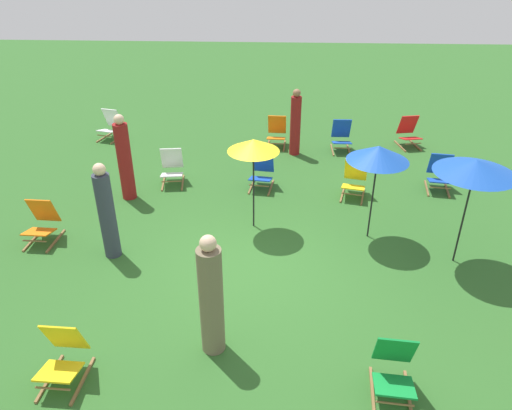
% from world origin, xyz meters
% --- Properties ---
extents(ground_plane, '(40.00, 40.00, 0.00)m').
position_xyz_m(ground_plane, '(0.00, 0.00, 0.00)').
color(ground_plane, '#2D6026').
extents(deckchair_0, '(0.57, 0.82, 0.83)m').
position_xyz_m(deckchair_0, '(0.04, 2.96, 0.37)').
color(deckchair_0, olive).
rests_on(deckchair_0, ground).
extents(deckchair_1, '(0.63, 0.85, 0.83)m').
position_xyz_m(deckchair_1, '(2.06, 2.65, 0.37)').
color(deckchair_1, olive).
rests_on(deckchair_1, ground).
extents(deckchair_2, '(0.57, 0.81, 0.83)m').
position_xyz_m(deckchair_2, '(-2.01, 3.07, 0.37)').
color(deckchair_2, olive).
rests_on(deckchair_2, ground).
extents(deckchair_3, '(0.48, 0.76, 0.83)m').
position_xyz_m(deckchair_3, '(2.05, 5.21, 0.37)').
color(deckchair_3, olive).
rests_on(deckchair_3, ground).
extents(deckchair_4, '(0.52, 0.78, 0.83)m').
position_xyz_m(deckchair_4, '(0.34, 5.43, 0.37)').
color(deckchair_4, olive).
rests_on(deckchair_4, ground).
extents(deckchair_6, '(0.61, 0.84, 0.83)m').
position_xyz_m(deckchair_6, '(3.88, 5.60, 0.37)').
color(deckchair_6, olive).
rests_on(deckchair_6, ground).
extents(deckchair_8, '(0.58, 0.82, 0.83)m').
position_xyz_m(deckchair_8, '(3.98, 3.05, 0.37)').
color(deckchair_8, olive).
rests_on(deckchair_8, ground).
extents(deckchair_9, '(0.50, 0.78, 0.83)m').
position_xyz_m(deckchair_9, '(-3.92, 0.56, 0.37)').
color(deckchair_9, olive).
rests_on(deckchair_9, ground).
extents(deckchair_10, '(0.65, 0.86, 0.83)m').
position_xyz_m(deckchair_10, '(-4.29, 5.75, 0.37)').
color(deckchair_10, olive).
rests_on(deckchair_10, ground).
extents(deckchair_11, '(0.54, 0.80, 0.83)m').
position_xyz_m(deckchair_11, '(1.87, -2.60, 0.37)').
color(deckchair_11, olive).
rests_on(deckchair_11, ground).
extents(deckchair_12, '(0.50, 0.78, 0.83)m').
position_xyz_m(deckchair_12, '(-2.24, -2.59, 0.37)').
color(deckchair_12, olive).
rests_on(deckchair_12, ground).
extents(umbrella_0, '(1.29, 1.29, 1.93)m').
position_xyz_m(umbrella_0, '(3.51, 0.27, 1.81)').
color(umbrella_0, black).
rests_on(umbrella_0, ground).
extents(umbrella_1, '(1.09, 1.09, 1.84)m').
position_xyz_m(umbrella_1, '(2.13, 0.99, 1.69)').
color(umbrella_1, black).
rests_on(umbrella_1, ground).
extents(umbrella_2, '(0.95, 0.95, 1.81)m').
position_xyz_m(umbrella_2, '(-0.05, 1.26, 1.69)').
color(umbrella_2, black).
rests_on(umbrella_2, ground).
extents(person_0, '(0.45, 0.45, 1.83)m').
position_xyz_m(person_0, '(-0.43, -1.97, 0.86)').
color(person_0, '#72664C').
rests_on(person_0, ground).
extents(person_1, '(0.33, 0.33, 1.71)m').
position_xyz_m(person_1, '(0.82, 4.90, 0.82)').
color(person_1, maroon).
rests_on(person_1, ground).
extents(person_2, '(0.42, 0.42, 1.88)m').
position_xyz_m(person_2, '(-2.81, 2.31, 0.89)').
color(person_2, maroon).
rests_on(person_2, ground).
extents(person_3, '(0.39, 0.39, 1.78)m').
position_xyz_m(person_3, '(-2.50, 0.16, 0.85)').
color(person_3, '#333847').
rests_on(person_3, ground).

